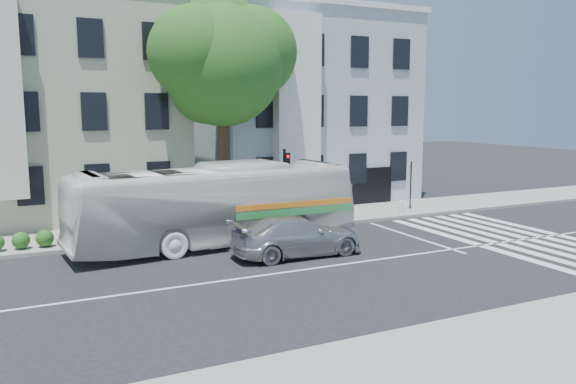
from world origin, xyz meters
TOP-DOWN VIEW (x-y plane):
  - ground at (0.00, 0.00)m, footprint 120.00×120.00m
  - sidewalk_far at (0.00, 8.00)m, footprint 80.00×4.00m
  - sidewalk_near at (0.00, -8.00)m, footprint 80.00×4.00m
  - building_left at (-7.00, 15.00)m, footprint 12.00×10.00m
  - building_right at (7.00, 15.00)m, footprint 12.00×10.00m
  - street_tree at (0.06, 8.74)m, footprint 7.30×5.90m
  - bus at (-1.60, 4.84)m, footprint 3.93×12.16m
  - sedan at (0.55, 1.86)m, footprint 2.13×5.12m
  - hedge at (-5.50, 6.77)m, footprint 8.54×1.74m
  - traffic_signal at (2.00, 5.94)m, footprint 0.39×0.51m
  - fire_hydrant at (9.00, 6.65)m, footprint 0.38×0.24m
  - far_sign_pole at (10.21, 7.51)m, footprint 0.45×0.24m

SIDE VIEW (x-z plane):
  - ground at x=0.00m, z-range 0.00..0.00m
  - sidewalk_far at x=0.00m, z-range 0.00..0.15m
  - sidewalk_near at x=0.00m, z-range 0.00..0.15m
  - fire_hydrant at x=9.00m, z-range 0.16..0.82m
  - hedge at x=-5.50m, z-range 0.15..0.85m
  - sedan at x=0.55m, z-range 0.00..1.48m
  - bus at x=-1.60m, z-range 0.00..3.33m
  - far_sign_pole at x=10.21m, z-range 0.49..3.10m
  - traffic_signal at x=2.00m, z-range 0.55..4.28m
  - building_left at x=-7.00m, z-range 0.00..11.00m
  - building_right at x=7.00m, z-range 0.00..11.00m
  - street_tree at x=0.06m, z-range 2.28..13.38m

